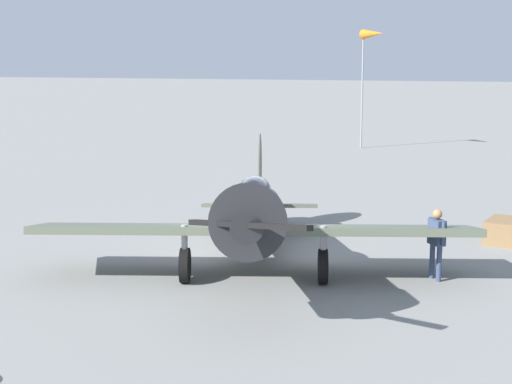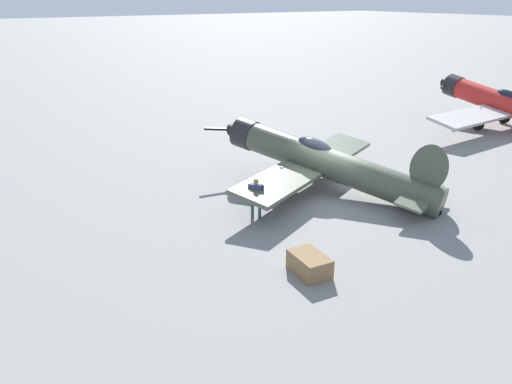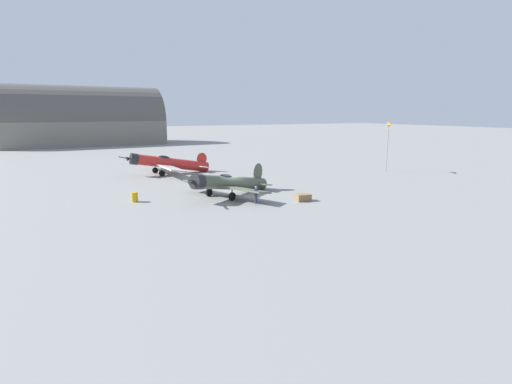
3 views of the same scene
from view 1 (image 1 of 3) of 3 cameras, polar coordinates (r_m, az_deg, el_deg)
name	(u,v)px [view 1 (image 1 of 3)]	position (r m, az deg, el deg)	size (l,w,h in m)	color
ground_plane	(256,263)	(18.97, 0.00, -5.37)	(400.00, 400.00, 0.00)	gray
airplane_foreground	(255,214)	(18.18, -0.05, -1.68)	(10.12, 10.27, 3.13)	#4C5442
ground_crew_mechanic	(437,237)	(17.78, 13.44, -3.34)	(0.47, 0.49, 1.65)	#384766
equipment_crate	(505,231)	(22.14, 18.22, -2.81)	(1.05, 1.48, 0.65)	olive
windsock_mast	(372,40)	(44.27, 8.71, 11.25)	(1.75, 1.50, 6.86)	gray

